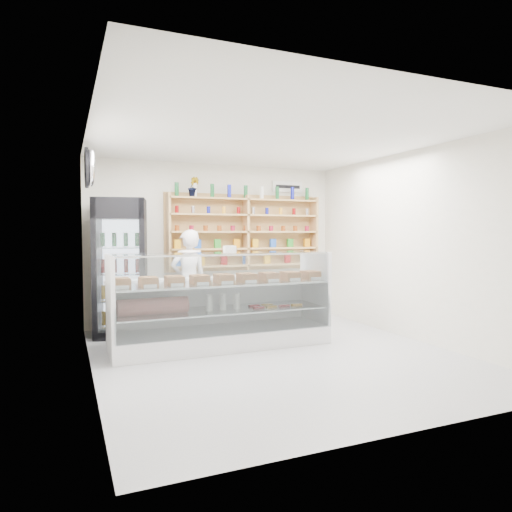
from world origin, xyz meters
name	(u,v)px	position (x,y,z in m)	size (l,w,h in m)	color
room	(276,247)	(0.00, 0.00, 1.40)	(5.00, 5.00, 5.00)	#AEAFB3
display_counter	(222,321)	(-0.51, 0.69, 0.36)	(3.01, 0.90, 1.31)	white
shop_worker	(189,280)	(-0.68, 1.87, 0.82)	(0.60, 0.39, 1.64)	white
drinks_cooler	(121,267)	(-1.72, 1.94, 1.06)	(0.89, 0.88, 2.10)	black
wall_shelving	(246,232)	(0.50, 2.34, 1.59)	(2.84, 0.28, 1.33)	tan
potted_plant	(193,187)	(-0.46, 2.34, 2.36)	(0.19, 0.15, 0.34)	#1E6626
security_mirror	(91,168)	(-2.17, 1.20, 2.45)	(0.15, 0.50, 0.50)	silver
wall_sign	(287,187)	(1.40, 2.47, 2.45)	(0.62, 0.03, 0.20)	white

